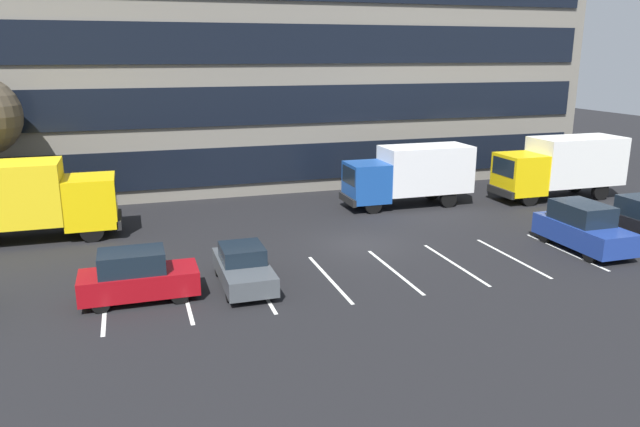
% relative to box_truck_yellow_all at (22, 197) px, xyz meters
% --- Properties ---
extents(ground_plane, '(120.00, 120.00, 0.00)m').
position_rel_box_truck_yellow_all_xyz_m(ground_plane, '(14.90, -5.27, -2.12)').
color(ground_plane, black).
extents(office_building, '(41.71, 13.65, 14.40)m').
position_rel_box_truck_yellow_all_xyz_m(office_building, '(14.90, 12.68, 5.08)').
color(office_building, slate).
rests_on(office_building, ground_plane).
extents(lot_markings, '(22.54, 5.40, 0.01)m').
position_rel_box_truck_yellow_all_xyz_m(lot_markings, '(14.90, -9.09, -2.12)').
color(lot_markings, silver).
rests_on(lot_markings, ground_plane).
extents(box_truck_yellow_all, '(8.14, 2.70, 3.77)m').
position_rel_box_truck_yellow_all_xyz_m(box_truck_yellow_all, '(0.00, 0.00, 0.00)').
color(box_truck_yellow_all, yellow).
rests_on(box_truck_yellow_all, ground_plane).
extents(box_truck_blue, '(7.47, 2.47, 3.46)m').
position_rel_box_truck_yellow_all_xyz_m(box_truck_blue, '(20.32, 0.76, -0.18)').
color(box_truck_blue, '#194799').
rests_on(box_truck_blue, ground_plane).
extents(box_truck_yellow, '(8.04, 2.66, 3.73)m').
position_rel_box_truck_yellow_all_xyz_m(box_truck_yellow, '(29.89, -0.30, -0.03)').
color(box_truck_yellow, yellow).
rests_on(box_truck_yellow, ground_plane).
extents(suv_maroon, '(4.14, 1.76, 1.87)m').
position_rel_box_truck_yellow_all_xyz_m(suv_maroon, '(4.87, -9.06, -1.22)').
color(suv_maroon, maroon).
rests_on(suv_maroon, ground_plane).
extents(sedan_charcoal, '(1.80, 4.30, 1.54)m').
position_rel_box_truck_yellow_all_xyz_m(sedan_charcoal, '(8.75, -8.77, -1.40)').
color(sedan_charcoal, '#474C51').
rests_on(sedan_charcoal, ground_plane).
extents(suv_navy, '(1.99, 4.69, 2.12)m').
position_rel_box_truck_yellow_all_xyz_m(suv_navy, '(24.19, -9.03, -1.10)').
color(suv_navy, navy).
rests_on(suv_navy, ground_plane).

